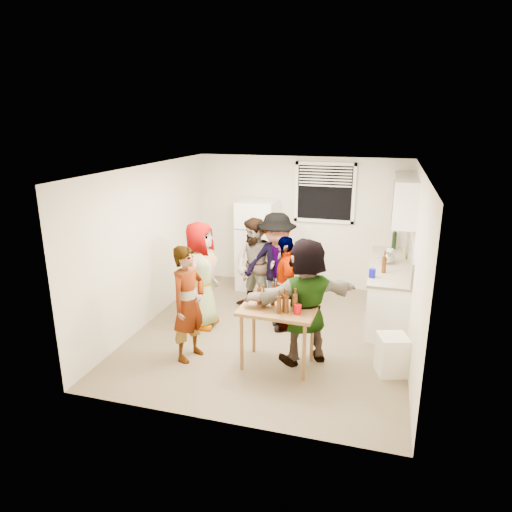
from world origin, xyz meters
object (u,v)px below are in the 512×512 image
(guest_back_right, at_px, (276,312))
(wine_bottle, at_px, (393,249))
(beer_bottle_table, at_px, (295,312))
(serving_table, at_px, (277,365))
(blue_cup, at_px, (372,277))
(beer_bottle_counter, at_px, (383,273))
(kettle, at_px, (387,264))
(guest_grey, at_px, (202,325))
(refrigerator, at_px, (257,245))
(guest_orange, at_px, (304,360))
(trash_bin, at_px, (392,355))
(guest_stripe, at_px, (191,357))
(guest_black, at_px, (284,328))
(guest_back_left, at_px, (256,309))
(red_cup, at_px, (298,314))

(guest_back_right, bearing_deg, wine_bottle, 31.11)
(wine_bottle, bearing_deg, beer_bottle_table, -111.17)
(beer_bottle_table, bearing_deg, wine_bottle, 68.83)
(serving_table, bearing_deg, blue_cup, 49.88)
(wine_bottle, height_order, beer_bottle_counter, wine_bottle)
(blue_cup, bearing_deg, kettle, 74.69)
(beer_bottle_counter, distance_m, guest_grey, 2.96)
(refrigerator, relative_size, guest_orange, 0.99)
(kettle, relative_size, trash_bin, 0.49)
(guest_back_right, bearing_deg, beer_bottle_table, -74.24)
(serving_table, bearing_deg, guest_back_right, 104.25)
(kettle, distance_m, guest_stripe, 3.48)
(guest_grey, distance_m, guest_black, 1.31)
(guest_back_right, bearing_deg, guest_black, -68.54)
(guest_stripe, relative_size, guest_back_left, 1.00)
(guest_orange, bearing_deg, wine_bottle, -145.41)
(trash_bin, xyz_separation_m, guest_back_right, (-1.88, 1.46, -0.25))
(guest_stripe, xyz_separation_m, guest_back_right, (0.77, 1.80, 0.00))
(red_cup, bearing_deg, blue_cup, 59.46)
(refrigerator, bearing_deg, guest_orange, -61.52)
(blue_cup, bearing_deg, guest_stripe, -148.03)
(guest_stripe, height_order, guest_black, guest_stripe)
(refrigerator, relative_size, kettle, 6.65)
(guest_back_right, relative_size, guest_orange, 1.00)
(guest_back_left, xyz_separation_m, guest_orange, (1.11, -1.47, 0.00))
(guest_orange, bearing_deg, guest_grey, -53.52)
(guest_back_right, bearing_deg, guest_orange, -67.70)
(red_cup, height_order, guest_stripe, red_cup)
(serving_table, relative_size, guest_back_left, 0.61)
(serving_table, bearing_deg, beer_bottle_table, -14.17)
(blue_cup, height_order, guest_black, blue_cup)
(beer_bottle_counter, distance_m, guest_stripe, 3.15)
(beer_bottle_counter, bearing_deg, guest_back_left, 177.21)
(kettle, distance_m, beer_bottle_counter, 0.49)
(refrigerator, xyz_separation_m, blue_cup, (2.19, -1.47, 0.05))
(guest_stripe, relative_size, guest_black, 1.07)
(serving_table, xyz_separation_m, guest_stripe, (-1.20, -0.12, 0.00))
(beer_bottle_counter, relative_size, guest_stripe, 0.16)
(kettle, height_order, trash_bin, kettle)
(kettle, xyz_separation_m, beer_bottle_table, (-1.10, -2.15, -0.08))
(guest_back_left, distance_m, guest_back_right, 0.36)
(blue_cup, bearing_deg, guest_back_right, 167.27)
(guest_orange, bearing_deg, red_cup, 49.39)
(beer_bottle_table, distance_m, guest_back_right, 2.03)
(wine_bottle, bearing_deg, guest_back_left, -149.15)
(guest_stripe, distance_m, guest_orange, 1.56)
(guest_grey, bearing_deg, kettle, -66.33)
(trash_bin, distance_m, serving_table, 1.50)
(beer_bottle_counter, xyz_separation_m, guest_orange, (-0.96, -1.37, -0.90))
(guest_stripe, bearing_deg, guest_grey, 30.28)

